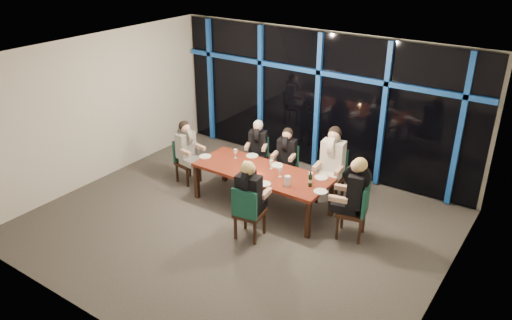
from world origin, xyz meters
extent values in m
plane|color=#4E4945|center=(0.00, 0.00, 0.00)|extent=(7.00, 7.00, 0.00)
cube|color=silver|center=(0.00, 3.00, 1.50)|extent=(7.00, 0.04, 3.00)
cube|color=silver|center=(0.00, -3.00, 1.50)|extent=(7.00, 0.04, 3.00)
cube|color=silver|center=(-3.50, 0.00, 1.50)|extent=(0.04, 6.00, 3.00)
cube|color=silver|center=(3.50, 0.00, 1.50)|extent=(0.04, 6.00, 3.00)
cube|color=white|center=(0.00, 0.00, 3.00)|extent=(7.00, 6.00, 0.04)
cube|color=black|center=(0.00, 2.94, 1.50)|extent=(6.86, 0.04, 2.94)
cube|color=#1549AA|center=(-2.90, 2.89, 1.50)|extent=(0.10, 0.10, 2.94)
cube|color=#1549AA|center=(-1.45, 2.89, 1.50)|extent=(0.10, 0.10, 2.94)
cube|color=#1549AA|center=(0.00, 2.89, 1.50)|extent=(0.10, 0.10, 2.94)
cube|color=#1549AA|center=(1.45, 2.89, 1.50)|extent=(0.10, 0.10, 2.94)
cube|color=#1549AA|center=(2.90, 2.89, 1.50)|extent=(0.10, 0.10, 2.94)
cube|color=#1549AA|center=(0.00, 2.89, 2.16)|extent=(6.86, 0.10, 0.10)
cube|color=#FF2D14|center=(1.10, 3.25, 2.15)|extent=(0.60, 0.05, 0.35)
cube|color=maroon|center=(0.00, 0.80, 0.72)|extent=(2.60, 1.00, 0.06)
cube|color=black|center=(-1.24, 0.36, 0.34)|extent=(0.08, 0.08, 0.69)
cube|color=black|center=(1.24, 0.36, 0.34)|extent=(0.08, 0.08, 0.69)
cube|color=black|center=(-1.24, 1.24, 0.34)|extent=(0.08, 0.08, 0.69)
cube|color=black|center=(1.24, 1.24, 0.34)|extent=(0.08, 0.08, 0.69)
cube|color=black|center=(-0.75, 1.75, 0.40)|extent=(0.53, 0.53, 0.05)
cube|color=#1A5444|center=(-0.82, 1.92, 0.65)|extent=(0.39, 0.20, 0.45)
cube|color=black|center=(-0.84, 1.54, 0.19)|extent=(0.05, 0.05, 0.38)
cube|color=black|center=(-0.54, 1.67, 0.19)|extent=(0.05, 0.05, 0.38)
cube|color=black|center=(-0.97, 1.84, 0.19)|extent=(0.05, 0.05, 0.38)
cube|color=black|center=(-0.67, 1.97, 0.19)|extent=(0.05, 0.05, 0.38)
cube|color=black|center=(-0.02, 1.70, 0.41)|extent=(0.49, 0.49, 0.05)
cube|color=#1A5444|center=(-0.06, 1.87, 0.65)|extent=(0.41, 0.13, 0.45)
cube|color=black|center=(-0.15, 1.50, 0.19)|extent=(0.04, 0.04, 0.38)
cube|color=black|center=(0.17, 1.57, 0.19)|extent=(0.04, 0.04, 0.38)
cube|color=black|center=(-0.22, 1.82, 0.19)|extent=(0.04, 0.04, 0.38)
cube|color=black|center=(0.10, 1.89, 0.19)|extent=(0.04, 0.04, 0.38)
cube|color=black|center=(0.97, 1.72, 0.48)|extent=(0.54, 0.54, 0.06)
cube|color=#1A5444|center=(0.94, 1.93, 0.77)|extent=(0.49, 0.11, 0.54)
cube|color=black|center=(0.80, 1.50, 0.23)|extent=(0.05, 0.05, 0.45)
cube|color=black|center=(1.18, 1.55, 0.23)|extent=(0.05, 0.05, 0.45)
cube|color=black|center=(0.75, 1.89, 0.23)|extent=(0.05, 0.05, 0.45)
cube|color=black|center=(1.14, 1.94, 0.23)|extent=(0.05, 0.05, 0.45)
cube|color=black|center=(-1.83, 0.78, 0.42)|extent=(0.49, 0.49, 0.06)
cube|color=#1A5444|center=(-2.02, 0.81, 0.68)|extent=(0.12, 0.43, 0.47)
cube|color=black|center=(-1.69, 0.58, 0.20)|extent=(0.04, 0.04, 0.40)
cube|color=black|center=(-1.64, 0.92, 0.20)|extent=(0.04, 0.04, 0.40)
cube|color=black|center=(-2.03, 0.64, 0.20)|extent=(0.04, 0.04, 0.40)
cube|color=black|center=(-1.97, 0.97, 0.20)|extent=(0.04, 0.04, 0.40)
cube|color=black|center=(1.82, 0.82, 0.47)|extent=(0.57, 0.57, 0.06)
cube|color=#1A5444|center=(2.03, 0.86, 0.76)|extent=(0.16, 0.47, 0.52)
cube|color=black|center=(1.60, 0.96, 0.22)|extent=(0.05, 0.05, 0.44)
cube|color=black|center=(1.68, 0.59, 0.22)|extent=(0.05, 0.05, 0.44)
cube|color=black|center=(1.96, 1.04, 0.22)|extent=(0.05, 0.05, 0.44)
cube|color=black|center=(2.05, 0.68, 0.22)|extent=(0.05, 0.05, 0.44)
cube|color=black|center=(0.41, -0.17, 0.46)|extent=(0.52, 0.52, 0.06)
cube|color=#1A5444|center=(0.44, -0.37, 0.73)|extent=(0.46, 0.12, 0.51)
cube|color=black|center=(0.56, 0.04, 0.21)|extent=(0.05, 0.05, 0.43)
cube|color=black|center=(0.20, -0.02, 0.21)|extent=(0.05, 0.05, 0.43)
cube|color=black|center=(0.61, -0.33, 0.21)|extent=(0.05, 0.05, 0.43)
cube|color=black|center=(0.25, -0.38, 0.21)|extent=(0.05, 0.05, 0.43)
cube|color=black|center=(-0.71, 1.66, 0.49)|extent=(0.45, 0.47, 0.13)
cube|color=black|center=(-0.77, 1.79, 0.79)|extent=(0.42, 0.34, 0.50)
cylinder|color=black|center=(-0.77, 1.79, 0.99)|extent=(0.23, 0.38, 0.38)
sphere|color=tan|center=(-0.76, 1.77, 1.15)|extent=(0.19, 0.19, 0.19)
sphere|color=silver|center=(-0.77, 1.80, 1.18)|extent=(0.21, 0.21, 0.21)
cube|color=tan|center=(-0.85, 1.52, 0.79)|extent=(0.17, 0.28, 0.07)
cube|color=tan|center=(-0.52, 1.66, 0.79)|extent=(0.17, 0.28, 0.07)
cube|color=black|center=(0.00, 1.59, 0.50)|extent=(0.40, 0.44, 0.13)
cube|color=black|center=(-0.03, 1.73, 0.80)|extent=(0.40, 0.29, 0.51)
cylinder|color=black|center=(-0.03, 1.73, 1.00)|extent=(0.17, 0.39, 0.38)
sphere|color=tan|center=(-0.02, 1.71, 1.16)|extent=(0.19, 0.19, 0.19)
sphere|color=black|center=(-0.03, 1.75, 1.19)|extent=(0.21, 0.21, 0.21)
cube|color=tan|center=(-0.16, 1.48, 0.79)|extent=(0.13, 0.28, 0.07)
cube|color=tan|center=(0.20, 1.56, 0.79)|extent=(0.13, 0.28, 0.07)
cube|color=silver|center=(0.98, 1.59, 0.59)|extent=(0.44, 0.49, 0.15)
cube|color=silver|center=(0.96, 1.76, 0.94)|extent=(0.46, 0.31, 0.60)
cylinder|color=silver|center=(0.96, 1.76, 1.18)|extent=(0.16, 0.46, 0.45)
sphere|color=tan|center=(0.97, 1.74, 1.37)|extent=(0.23, 0.23, 0.23)
sphere|color=black|center=(0.96, 1.78, 1.41)|extent=(0.25, 0.25, 0.25)
cube|color=tan|center=(0.78, 1.48, 0.79)|extent=(0.12, 0.33, 0.09)
cube|color=tan|center=(1.21, 1.53, 0.79)|extent=(0.12, 0.33, 0.09)
cube|color=black|center=(-1.72, 0.76, 0.52)|extent=(0.45, 0.40, 0.13)
cube|color=black|center=(-1.87, 0.79, 0.83)|extent=(0.28, 0.41, 0.53)
cylinder|color=black|center=(-1.87, 0.79, 1.04)|extent=(0.41, 0.16, 0.40)
sphere|color=tan|center=(-1.85, 0.78, 1.21)|extent=(0.20, 0.20, 0.20)
sphere|color=black|center=(-1.89, 0.79, 1.23)|extent=(0.22, 0.22, 0.22)
cube|color=tan|center=(-1.68, 0.56, 0.79)|extent=(0.29, 0.12, 0.08)
cube|color=tan|center=(-1.62, 0.93, 0.79)|extent=(0.29, 0.12, 0.08)
cube|color=black|center=(1.70, 0.79, 0.58)|extent=(0.51, 0.47, 0.15)
cube|color=black|center=(1.86, 0.83, 0.92)|extent=(0.34, 0.47, 0.59)
cylinder|color=black|center=(1.86, 0.83, 1.15)|extent=(0.45, 0.20, 0.44)
sphere|color=tan|center=(1.84, 0.82, 1.34)|extent=(0.22, 0.22, 0.22)
sphere|color=tan|center=(1.88, 0.83, 1.38)|extent=(0.24, 0.24, 0.24)
cube|color=tan|center=(1.57, 0.98, 0.79)|extent=(0.33, 0.15, 0.08)
cube|color=tan|center=(1.66, 0.57, 0.79)|extent=(0.33, 0.15, 0.08)
cube|color=black|center=(0.39, -0.05, 0.56)|extent=(0.43, 0.48, 0.14)
cube|color=black|center=(0.41, -0.21, 0.90)|extent=(0.44, 0.30, 0.57)
cylinder|color=black|center=(0.41, -0.21, 1.12)|extent=(0.16, 0.44, 0.43)
sphere|color=tan|center=(0.41, -0.19, 1.31)|extent=(0.21, 0.21, 0.21)
sphere|color=tan|center=(0.41, -0.23, 1.34)|extent=(0.23, 0.23, 0.23)
cube|color=tan|center=(0.58, 0.06, 0.79)|extent=(0.13, 0.31, 0.08)
cube|color=tan|center=(0.17, 0.00, 0.79)|extent=(0.13, 0.31, 0.08)
cylinder|color=white|center=(-0.53, 1.24, 0.76)|extent=(0.24, 0.24, 0.01)
cylinder|color=white|center=(0.10, 1.15, 0.76)|extent=(0.24, 0.24, 0.01)
cylinder|color=white|center=(1.04, 1.16, 0.76)|extent=(0.24, 0.24, 0.01)
cylinder|color=white|center=(-1.28, 0.69, 0.76)|extent=(0.24, 0.24, 0.01)
cylinder|color=white|center=(1.28, 0.69, 0.76)|extent=(0.24, 0.24, 0.01)
cylinder|color=white|center=(0.32, 0.38, 0.76)|extent=(0.24, 0.24, 0.01)
cylinder|color=black|center=(1.03, 0.77, 0.86)|extent=(0.06, 0.06, 0.21)
cylinder|color=black|center=(1.03, 0.77, 1.00)|extent=(0.02, 0.02, 0.08)
cylinder|color=silver|center=(1.03, 0.77, 0.86)|extent=(0.07, 0.07, 0.06)
cylinder|color=silver|center=(0.69, 0.56, 0.84)|extent=(0.10, 0.10, 0.19)
cylinder|color=silver|center=(0.75, 0.56, 0.86)|extent=(0.02, 0.02, 0.13)
cylinder|color=#F7984A|center=(-0.02, 0.60, 0.77)|extent=(0.06, 0.06, 0.03)
cylinder|color=white|center=(-0.30, 0.68, 0.75)|extent=(0.06, 0.06, 0.01)
cylinder|color=white|center=(-0.30, 0.68, 0.80)|extent=(0.01, 0.01, 0.09)
cylinder|color=white|center=(-0.30, 0.68, 0.88)|extent=(0.06, 0.06, 0.06)
cylinder|color=white|center=(0.08, 0.98, 0.75)|extent=(0.06, 0.06, 0.01)
cylinder|color=white|center=(0.08, 0.98, 0.80)|extent=(0.01, 0.01, 0.10)
cylinder|color=white|center=(0.08, 0.98, 0.89)|extent=(0.07, 0.07, 0.07)
cylinder|color=silver|center=(0.40, 0.78, 0.75)|extent=(0.07, 0.07, 0.01)
cylinder|color=silver|center=(0.40, 0.78, 0.81)|extent=(0.01, 0.01, 0.11)
cylinder|color=silver|center=(0.40, 0.78, 0.90)|extent=(0.07, 0.07, 0.08)
cylinder|color=silver|center=(-0.75, 0.99, 0.75)|extent=(0.07, 0.07, 0.01)
cylinder|color=silver|center=(-0.75, 0.99, 0.81)|extent=(0.01, 0.01, 0.10)
cylinder|color=silver|center=(-0.75, 0.99, 0.90)|extent=(0.07, 0.07, 0.07)
cylinder|color=silver|center=(0.96, 0.91, 0.75)|extent=(0.07, 0.07, 0.01)
cylinder|color=silver|center=(0.96, 0.91, 0.81)|extent=(0.01, 0.01, 0.11)
cylinder|color=silver|center=(0.96, 0.91, 0.90)|extent=(0.07, 0.07, 0.08)
camera|label=1|loc=(4.61, -6.10, 4.84)|focal=35.00mm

